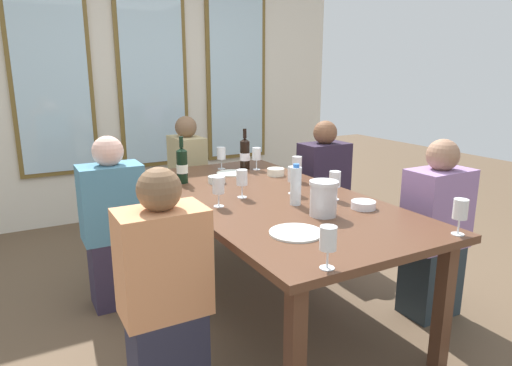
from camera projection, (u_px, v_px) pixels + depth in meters
ground_plane at (268, 305)px, 2.98m from camera, size 12.00×12.00×0.00m
back_wall_with_windows at (152, 75)px, 4.65m from camera, size 4.28×0.10×2.90m
dining_table at (268, 207)px, 2.82m from camera, size 1.08×2.15×0.74m
white_plate_0 at (296, 233)px, 2.16m from camera, size 0.26×0.26×0.01m
white_plate_1 at (232, 173)px, 3.41m from camera, size 0.22×0.22×0.01m
metal_pitcher at (324, 198)px, 2.41m from camera, size 0.16×0.16×0.19m
wine_bottle_0 at (245, 154)px, 3.55m from camera, size 0.08×0.08×0.32m
wine_bottle_1 at (182, 165)px, 3.11m from camera, size 0.08×0.08×0.32m
tasting_bowl_0 at (363, 205)px, 2.55m from camera, size 0.14×0.14×0.04m
tasting_bowl_1 at (217, 180)px, 3.13m from camera, size 0.12×0.12×0.05m
tasting_bowl_2 at (276, 172)px, 3.35m from camera, size 0.13×0.13×0.05m
water_bottle at (296, 186)px, 2.60m from camera, size 0.06×0.06×0.24m
wine_glass_0 at (328, 239)px, 1.76m from camera, size 0.07×0.07×0.17m
wine_glass_1 at (297, 165)px, 3.16m from camera, size 0.07×0.07×0.17m
wine_glass_2 at (335, 181)px, 2.70m from camera, size 0.07×0.07×0.17m
wine_glass_3 at (293, 175)px, 2.83m from camera, size 0.07×0.07×0.17m
wine_glass_4 at (257, 154)px, 3.52m from camera, size 0.07×0.07×0.17m
wine_glass_5 at (218, 186)px, 2.56m from camera, size 0.07×0.07×0.17m
wine_glass_6 at (221, 154)px, 3.55m from camera, size 0.07×0.07×0.17m
wine_glass_7 at (242, 179)px, 2.75m from camera, size 0.07×0.07×0.17m
wine_glass_8 at (460, 211)px, 2.12m from camera, size 0.07×0.07×0.17m
seated_person_0 at (114, 227)px, 2.89m from camera, size 0.38×0.24×1.11m
seated_person_1 at (323, 192)px, 3.72m from camera, size 0.38×0.24×1.11m
seated_person_2 at (165, 297)px, 2.00m from camera, size 0.38×0.24×1.11m
seated_person_3 at (435, 234)px, 2.76m from camera, size 0.38×0.24×1.11m
seated_person_4 at (188, 182)px, 4.06m from camera, size 0.24×0.38×1.11m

